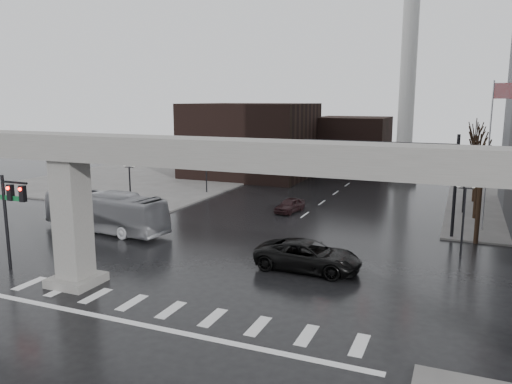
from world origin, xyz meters
TOP-DOWN VIEW (x-y plane):
  - ground at (0.00, 0.00)m, footprint 160.00×160.00m
  - sidewalk_nw at (-26.00, 36.00)m, footprint 28.00×36.00m
  - elevated_guideway at (1.26, 0.00)m, footprint 48.00×2.60m
  - building_far_left at (-14.00, 42.00)m, footprint 16.00×14.00m
  - building_far_mid at (-2.00, 52.00)m, footprint 10.00×10.00m
  - smokestack at (6.00, 46.00)m, footprint 3.60×3.60m
  - signal_mast_arm at (8.99, 18.80)m, footprint 12.12×0.43m
  - signal_left_pole at (-12.25, 0.50)m, footprint 2.30×0.30m
  - flagpole_assembly at (15.29, 22.00)m, footprint 2.06×0.12m
  - lamp_right_0 at (13.50, 14.00)m, footprint 1.22×0.32m
  - lamp_right_1 at (13.50, 28.00)m, footprint 1.22×0.32m
  - lamp_right_2 at (13.50, 42.00)m, footprint 1.22×0.32m
  - lamp_left_0 at (-13.50, 14.00)m, footprint 1.22×0.32m
  - lamp_left_1 at (-13.50, 28.00)m, footprint 1.22×0.32m
  - lamp_left_2 at (-13.50, 42.00)m, footprint 1.22×0.32m
  - tree_right_0 at (14.53, 18.02)m, footprint 1.09×1.58m
  - tree_right_1 at (14.53, 26.02)m, footprint 1.09×1.61m
  - tree_right_2 at (14.53, 34.02)m, footprint 1.10×1.63m
  - tree_right_3 at (14.53, 42.02)m, footprint 1.11×1.66m
  - tree_right_4 at (14.53, 50.02)m, footprint 1.12×1.69m
  - pickup_truck at (4.67, 7.53)m, footprint 6.70×3.19m
  - city_bus at (-13.28, 10.31)m, footprint 11.84×4.27m
  - far_car at (-1.65, 22.52)m, footprint 2.26×4.17m

SIDE VIEW (x-z plane):
  - ground at x=0.00m, z-range 0.00..0.00m
  - sidewalk_nw at x=-26.00m, z-range 0.00..0.15m
  - far_car at x=-1.65m, z-range 0.00..1.35m
  - pickup_truck at x=4.67m, z-range 0.00..1.85m
  - city_bus at x=-13.28m, z-range 0.00..3.22m
  - tree_right_0 at x=14.53m, z-range -0.97..6.54m
  - tree_right_1 at x=14.53m, z-range -0.99..6.69m
  - tree_right_2 at x=14.53m, z-range -1.01..6.84m
  - tree_right_3 at x=14.53m, z-range -1.03..6.99m
  - tree_right_4 at x=14.53m, z-range -1.05..7.14m
  - lamp_right_0 at x=13.50m, z-range 0.92..6.03m
  - lamp_right_1 at x=13.50m, z-range 0.92..6.03m
  - lamp_right_2 at x=13.50m, z-range 0.92..6.03m
  - lamp_left_0 at x=-13.50m, z-range 0.92..6.03m
  - lamp_left_1 at x=-13.50m, z-range 0.92..6.03m
  - lamp_left_2 at x=-13.50m, z-range 0.92..6.03m
  - building_far_mid at x=-2.00m, z-range 0.00..8.00m
  - signal_left_pole at x=-12.25m, z-range 1.07..7.07m
  - building_far_left at x=-14.00m, z-range 0.00..10.00m
  - signal_mast_arm at x=8.99m, z-range 1.83..9.83m
  - elevated_guideway at x=1.26m, z-range 2.53..11.23m
  - flagpole_assembly at x=15.29m, z-range 1.53..13.53m
  - smokestack at x=6.00m, z-range -1.65..28.35m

